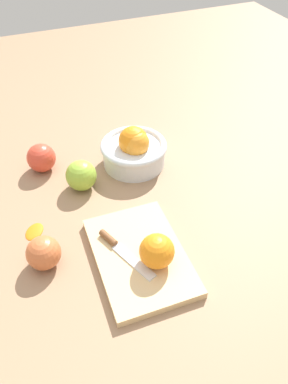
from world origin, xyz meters
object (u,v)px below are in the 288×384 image
(bowl, at_px, (134,149))
(orange_on_board, at_px, (157,251))
(apple_front_right, at_px, (44,253))
(apple_front_left, at_px, (41,158))
(cutting_board, at_px, (140,256))
(apple_mid_left, at_px, (81,175))
(knife, at_px, (119,248))

(bowl, bearing_deg, orange_on_board, -13.25)
(apple_front_right, bearing_deg, apple_front_left, 170.05)
(cutting_board, distance_m, orange_on_board, 0.06)
(apple_mid_left, bearing_deg, bowl, 104.37)
(cutting_board, distance_m, apple_front_right, 0.19)
(cutting_board, height_order, orange_on_board, orange_on_board)
(cutting_board, distance_m, apple_mid_left, 0.26)
(orange_on_board, relative_size, apple_front_right, 1.00)
(knife, bearing_deg, bowl, 153.30)
(apple_front_left, distance_m, apple_mid_left, 0.13)
(bowl, distance_m, orange_on_board, 0.34)
(bowl, bearing_deg, cutting_board, -18.65)
(knife, relative_size, apple_front_left, 2.05)
(bowl, relative_size, apple_mid_left, 2.29)
(apple_front_right, xyz_separation_m, apple_mid_left, (-0.20, 0.13, 0.00))
(cutting_board, bearing_deg, knife, -126.76)
(orange_on_board, bearing_deg, apple_front_left, -159.25)
(cutting_board, bearing_deg, apple_mid_left, -168.82)
(apple_mid_left, bearing_deg, orange_on_board, 14.26)
(bowl, height_order, apple_front_right, bowl)
(bowl, distance_m, cutting_board, 0.31)
(apple_front_left, height_order, apple_mid_left, apple_mid_left)
(orange_on_board, relative_size, knife, 0.46)
(bowl, xyz_separation_m, apple_front_left, (-0.07, -0.23, -0.01))
(apple_mid_left, bearing_deg, knife, 3.78)
(cutting_board, distance_m, knife, 0.05)
(bowl, xyz_separation_m, orange_on_board, (0.33, -0.08, 0.01))
(apple_front_left, bearing_deg, orange_on_board, 20.75)
(knife, height_order, apple_front_left, apple_front_left)
(apple_front_right, bearing_deg, bowl, 130.06)
(cutting_board, xyz_separation_m, knife, (-0.03, -0.04, 0.01))
(cutting_board, bearing_deg, bowl, 161.35)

